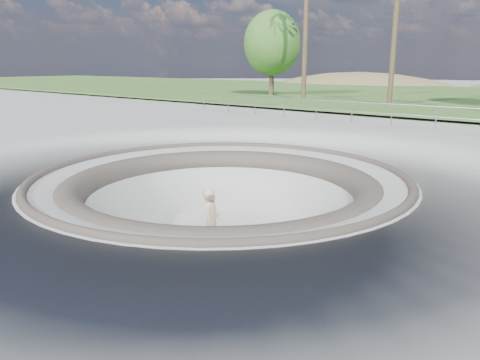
{
  "coord_description": "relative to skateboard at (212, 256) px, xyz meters",
  "views": [
    {
      "loc": [
        8.3,
        -9.33,
        3.0
      ],
      "look_at": [
        0.47,
        0.27,
        -0.1
      ],
      "focal_mm": 35.0,
      "sensor_mm": 36.0,
      "label": 1
    }
  ],
  "objects": [
    {
      "name": "skateboard",
      "position": [
        0.0,
        0.0,
        0.0
      ],
      "size": [
        0.78,
        0.49,
        0.08
      ],
      "color": "brown",
      "rests_on": "ground"
    },
    {
      "name": "safety_railing",
      "position": [
        -0.61,
        13.06,
        2.53
      ],
      "size": [
        25.0,
        0.06,
        1.03
      ],
      "color": "gray",
      "rests_on": "ground"
    },
    {
      "name": "skate_bowl",
      "position": [
        -0.61,
        1.06,
        0.01
      ],
      "size": [
        14.0,
        14.0,
        4.1
      ],
      "color": "#AFAEAA",
      "rests_on": "ground"
    },
    {
      "name": "skater",
      "position": [
        -0.0,
        0.0,
        0.9
      ],
      "size": [
        0.65,
        0.76,
        1.77
      ],
      "primitive_type": "imported",
      "rotation": [
        0.0,
        0.0,
        1.98
      ],
      "color": "#D5B98A",
      "rests_on": "skateboard"
    },
    {
      "name": "bushy_tree_left",
      "position": [
        -16.72,
        26.01,
        6.52
      ],
      "size": [
        5.04,
        4.59,
        7.28
      ],
      "color": "brown",
      "rests_on": "ground"
    },
    {
      "name": "ground",
      "position": [
        -0.61,
        1.06,
        1.84
      ],
      "size": [
        180.0,
        180.0,
        0.0
      ],
      "primitive_type": "plane",
      "color": "#AFAEAA",
      "rests_on": "ground"
    }
  ]
}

